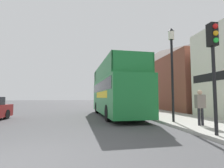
{
  "coord_description": "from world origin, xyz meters",
  "views": [
    {
      "loc": [
        1.75,
        -4.15,
        1.46
      ],
      "look_at": [
        3.83,
        9.23,
        2.5
      ],
      "focal_mm": 28.0,
      "sensor_mm": 36.0,
      "label": 1
    }
  ],
  "objects_px": {
    "parked_car_ahead_of_bus": "(111,104)",
    "lamp_post_nearest": "(172,57)",
    "traffic_signal": "(213,52)",
    "pedestrian_second": "(200,104)",
    "lamp_post_second": "(133,77)",
    "lamp_post_third": "(116,84)",
    "tour_bus": "(115,93)"
  },
  "relations": [
    {
      "from": "parked_car_ahead_of_bus",
      "to": "lamp_post_nearest",
      "type": "relative_size",
      "value": 0.89
    },
    {
      "from": "lamp_post_nearest",
      "to": "parked_car_ahead_of_bus",
      "type": "bearing_deg",
      "value": 98.14
    },
    {
      "from": "traffic_signal",
      "to": "pedestrian_second",
      "type": "bearing_deg",
      "value": 67.1
    },
    {
      "from": "pedestrian_second",
      "to": "lamp_post_second",
      "type": "xyz_separation_m",
      "value": [
        -0.56,
        9.79,
        2.45
      ]
    },
    {
      "from": "pedestrian_second",
      "to": "lamp_post_third",
      "type": "distance_m",
      "value": 18.36
    },
    {
      "from": "tour_bus",
      "to": "lamp_post_nearest",
      "type": "relative_size",
      "value": 1.83
    },
    {
      "from": "tour_bus",
      "to": "lamp_post_second",
      "type": "distance_m",
      "value": 4.96
    },
    {
      "from": "parked_car_ahead_of_bus",
      "to": "pedestrian_second",
      "type": "distance_m",
      "value": 13.48
    },
    {
      "from": "parked_car_ahead_of_bus",
      "to": "traffic_signal",
      "type": "distance_m",
      "value": 15.59
    },
    {
      "from": "tour_bus",
      "to": "lamp_post_third",
      "type": "relative_size",
      "value": 1.97
    },
    {
      "from": "pedestrian_second",
      "to": "traffic_signal",
      "type": "relative_size",
      "value": 0.42
    },
    {
      "from": "lamp_post_third",
      "to": "pedestrian_second",
      "type": "bearing_deg",
      "value": -87.37
    },
    {
      "from": "traffic_signal",
      "to": "lamp_post_nearest",
      "type": "xyz_separation_m",
      "value": [
        0.23,
        3.46,
        0.64
      ]
    },
    {
      "from": "traffic_signal",
      "to": "lamp_post_nearest",
      "type": "bearing_deg",
      "value": 86.24
    },
    {
      "from": "traffic_signal",
      "to": "parked_car_ahead_of_bus",
      "type": "bearing_deg",
      "value": 95.48
    },
    {
      "from": "tour_bus",
      "to": "lamp_post_nearest",
      "type": "height_order",
      "value": "lamp_post_nearest"
    },
    {
      "from": "pedestrian_second",
      "to": "parked_car_ahead_of_bus",
      "type": "bearing_deg",
      "value": 100.03
    },
    {
      "from": "parked_car_ahead_of_bus",
      "to": "traffic_signal",
      "type": "bearing_deg",
      "value": -81.24
    },
    {
      "from": "lamp_post_nearest",
      "to": "lamp_post_second",
      "type": "height_order",
      "value": "lamp_post_nearest"
    },
    {
      "from": "lamp_post_nearest",
      "to": "pedestrian_second",
      "type": "bearing_deg",
      "value": -65.07
    },
    {
      "from": "traffic_signal",
      "to": "lamp_post_third",
      "type": "bearing_deg",
      "value": 89.89
    },
    {
      "from": "parked_car_ahead_of_bus",
      "to": "traffic_signal",
      "type": "height_order",
      "value": "traffic_signal"
    },
    {
      "from": "traffic_signal",
      "to": "lamp_post_second",
      "type": "bearing_deg",
      "value": 88.49
    },
    {
      "from": "parked_car_ahead_of_bus",
      "to": "pedestrian_second",
      "type": "xyz_separation_m",
      "value": [
        2.35,
        -13.26,
        0.47
      ]
    },
    {
      "from": "pedestrian_second",
      "to": "lamp_post_third",
      "type": "bearing_deg",
      "value": 92.63
    },
    {
      "from": "parked_car_ahead_of_bus",
      "to": "lamp_post_nearest",
      "type": "bearing_deg",
      "value": -78.58
    },
    {
      "from": "tour_bus",
      "to": "pedestrian_second",
      "type": "bearing_deg",
      "value": -65.35
    },
    {
      "from": "lamp_post_second",
      "to": "lamp_post_third",
      "type": "bearing_deg",
      "value": 91.88
    },
    {
      "from": "tour_bus",
      "to": "lamp_post_nearest",
      "type": "distance_m",
      "value": 5.49
    },
    {
      "from": "traffic_signal",
      "to": "lamp_post_third",
      "type": "xyz_separation_m",
      "value": [
        0.04,
        20.26,
        0.42
      ]
    },
    {
      "from": "parked_car_ahead_of_bus",
      "to": "lamp_post_third",
      "type": "relative_size",
      "value": 0.95
    },
    {
      "from": "lamp_post_nearest",
      "to": "lamp_post_second",
      "type": "bearing_deg",
      "value": 89.41
    }
  ]
}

